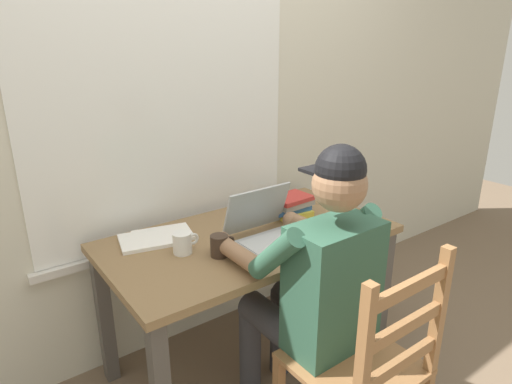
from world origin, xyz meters
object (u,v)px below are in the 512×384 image
desk (250,253)px  book_stack_main (291,206)px  laptop (269,229)px  coffee_mug_white (183,243)px  coffee_mug_dark (220,245)px  landscape_photo_print (299,199)px  wooden_chair (365,368)px  seated_person (313,280)px  computer_mouse (320,227)px

desk → book_stack_main: bearing=11.1°
laptop → coffee_mug_white: size_ratio=2.82×
desk → coffee_mug_dark: 0.28m
landscape_photo_print → book_stack_main: bearing=-136.9°
book_stack_main → coffee_mug_white: bearing=-176.1°
book_stack_main → landscape_photo_print: (0.20, 0.16, -0.05)m
coffee_mug_dark → book_stack_main: 0.54m
wooden_chair → desk: bearing=89.3°
desk → wooden_chair: 0.73m
wooden_chair → seated_person: bearing=90.0°
wooden_chair → coffee_mug_white: bearing=114.1°
desk → computer_mouse: (0.29, -0.16, 0.12)m
laptop → coffee_mug_white: 0.38m
desk → wooden_chair: (-0.01, -0.71, -0.16)m
coffee_mug_white → book_stack_main: (0.63, 0.04, 0.01)m
coffee_mug_white → coffee_mug_dark: bearing=-45.5°
seated_person → computer_mouse: (0.30, 0.27, 0.05)m
coffee_mug_dark → coffee_mug_white: bearing=134.5°
coffee_mug_dark → landscape_photo_print: size_ratio=0.86×
landscape_photo_print → coffee_mug_white: bearing=-161.8°
wooden_chair → coffee_mug_dark: bearing=109.2°
wooden_chair → landscape_photo_print: (0.51, 0.93, 0.26)m
desk → book_stack_main: (0.30, 0.06, 0.15)m
laptop → coffee_mug_white: laptop is taller
computer_mouse → laptop: bearing=166.3°
desk → seated_person: bearing=-91.2°
seated_person → landscape_photo_print: bearing=52.1°
coffee_mug_dark → book_stack_main: bearing=16.7°
coffee_mug_white → laptop: bearing=-17.2°
book_stack_main → landscape_photo_print: bearing=38.9°
laptop → coffee_mug_dark: size_ratio=2.95×
desk → seated_person: seated_person is taller
laptop → coffee_mug_white: (-0.37, 0.11, -0.01)m
landscape_photo_print → computer_mouse: bearing=-114.7°
coffee_mug_dark → book_stack_main: (0.52, 0.16, 0.01)m
computer_mouse → coffee_mug_dark: coffee_mug_dark is taller
seated_person → coffee_mug_white: bearing=126.0°
wooden_chair → coffee_mug_white: 0.85m
landscape_photo_print → laptop: bearing=-141.3°
computer_mouse → landscape_photo_print: 0.44m
wooden_chair → laptop: 0.69m
coffee_mug_white → book_stack_main: book_stack_main is taller
seated_person → computer_mouse: bearing=42.4°
coffee_mug_dark → landscape_photo_print: (0.72, 0.32, -0.04)m
coffee_mug_dark → laptop: bearing=-0.1°
computer_mouse → book_stack_main: bearing=87.8°
laptop → landscape_photo_print: (0.47, 0.32, -0.05)m
computer_mouse → coffee_mug_white: bearing=164.2°
seated_person → coffee_mug_white: 0.56m
seated_person → landscape_photo_print: size_ratio=9.46×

